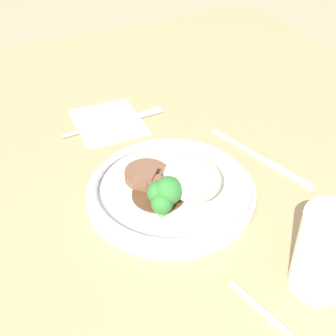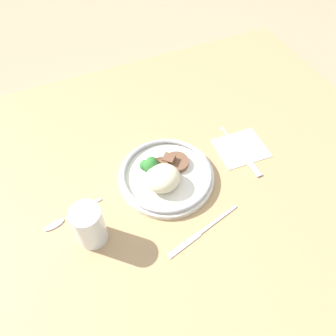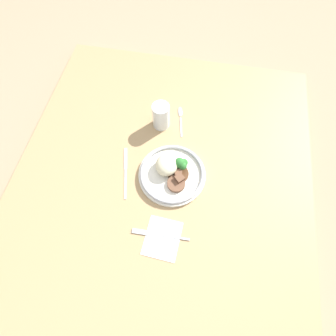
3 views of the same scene
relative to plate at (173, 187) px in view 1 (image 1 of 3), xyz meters
The scene contains 7 objects.
ground_plane 0.08m from the plate, 125.17° to the left, with size 8.00×8.00×0.00m, color #998466.
dining_table 0.06m from the plate, 125.17° to the left, with size 1.25×1.08×0.04m.
napkin 0.23m from the plate, behind, with size 0.14×0.12×0.00m.
plate is the anchor object (origin of this frame).
juice_glass 0.23m from the plate, 20.88° to the left, with size 0.07×0.07×0.11m.
fork 0.23m from the plate, behind, with size 0.02×0.19×0.00m.
knife 0.17m from the plate, 95.13° to the left, with size 0.20×0.06×0.00m.
Camera 1 is at (0.47, -0.27, 0.49)m, focal length 50.00 mm.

